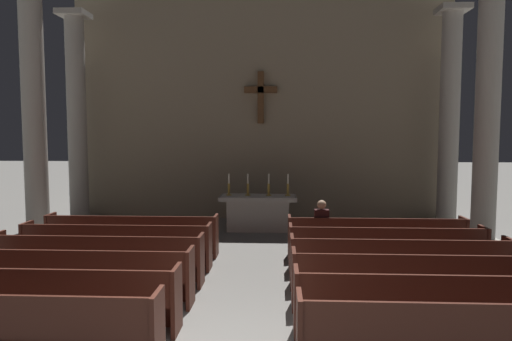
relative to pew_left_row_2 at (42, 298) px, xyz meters
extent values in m
cube|color=#4C2319|center=(0.00, -0.97, -0.05)|extent=(3.78, 0.40, 0.05)
cube|color=#4C2319|center=(1.92, -0.99, 0.00)|extent=(0.06, 0.50, 0.95)
cube|color=#4C2319|center=(0.00, 0.04, -0.05)|extent=(3.78, 0.40, 0.05)
cube|color=#4C2319|center=(0.00, -0.18, 0.22)|extent=(3.78, 0.05, 0.50)
cube|color=#4C2319|center=(0.00, 0.22, -0.28)|extent=(3.78, 0.04, 0.40)
cube|color=#4C2319|center=(1.92, 0.02, 0.00)|extent=(0.06, 0.50, 0.95)
cube|color=#4C2319|center=(0.00, 1.05, -0.05)|extent=(3.78, 0.40, 0.05)
cube|color=#4C2319|center=(0.00, 0.82, 0.22)|extent=(3.78, 0.05, 0.50)
cube|color=#4C2319|center=(0.00, 1.23, -0.28)|extent=(3.78, 0.04, 0.40)
cube|color=#4C2319|center=(1.92, 1.03, 0.00)|extent=(0.06, 0.50, 0.95)
cube|color=#4C2319|center=(0.00, 2.05, -0.05)|extent=(3.78, 0.40, 0.05)
cube|color=#4C2319|center=(0.00, 1.83, 0.22)|extent=(3.78, 0.05, 0.50)
cube|color=#4C2319|center=(0.00, 2.23, -0.28)|extent=(3.78, 0.04, 0.40)
cube|color=#4C2319|center=(1.92, 2.03, 0.00)|extent=(0.06, 0.50, 0.95)
cube|color=#4C2319|center=(0.00, 3.06, -0.05)|extent=(3.78, 0.40, 0.05)
cube|color=#4C2319|center=(0.00, 2.84, 0.22)|extent=(3.78, 0.05, 0.50)
cube|color=#4C2319|center=(0.00, 3.24, -0.28)|extent=(3.78, 0.04, 0.40)
cube|color=#4C2319|center=(1.92, 3.04, 0.00)|extent=(0.06, 0.50, 0.95)
cube|color=#4C2319|center=(-1.92, 3.04, 0.00)|extent=(0.06, 0.50, 0.95)
cube|color=#4C2319|center=(0.00, 4.07, -0.05)|extent=(3.78, 0.40, 0.05)
cube|color=#4C2319|center=(0.00, 3.84, 0.22)|extent=(3.78, 0.05, 0.50)
cube|color=#4C2319|center=(0.00, 4.25, -0.28)|extent=(3.78, 0.04, 0.40)
cube|color=#4C2319|center=(1.92, 4.05, 0.00)|extent=(0.06, 0.50, 0.95)
cube|color=#4C2319|center=(-1.92, 4.05, 0.00)|extent=(0.06, 0.50, 0.95)
cube|color=#4C2319|center=(5.50, -0.97, -0.05)|extent=(3.78, 0.40, 0.05)
cube|color=#4C2319|center=(5.50, -1.19, 0.22)|extent=(3.78, 0.05, 0.50)
cube|color=#4C2319|center=(3.58, -0.99, 0.00)|extent=(0.06, 0.50, 0.95)
cube|color=#4C2319|center=(5.50, 0.04, -0.05)|extent=(3.78, 0.40, 0.05)
cube|color=#4C2319|center=(5.50, -0.18, 0.22)|extent=(3.78, 0.05, 0.50)
cube|color=#4C2319|center=(5.50, 0.22, -0.28)|extent=(3.78, 0.04, 0.40)
cube|color=#4C2319|center=(3.58, 0.02, 0.00)|extent=(0.06, 0.50, 0.95)
cube|color=#4C2319|center=(5.50, 1.05, -0.05)|extent=(3.78, 0.40, 0.05)
cube|color=#4C2319|center=(5.50, 0.82, 0.22)|extent=(3.78, 0.05, 0.50)
cube|color=#4C2319|center=(5.50, 1.23, -0.28)|extent=(3.78, 0.04, 0.40)
cube|color=#4C2319|center=(3.58, 1.03, 0.00)|extent=(0.06, 0.50, 0.95)
cube|color=#4C2319|center=(5.50, 2.05, -0.05)|extent=(3.78, 0.40, 0.05)
cube|color=#4C2319|center=(5.50, 1.83, 0.22)|extent=(3.78, 0.05, 0.50)
cube|color=#4C2319|center=(5.50, 2.23, -0.28)|extent=(3.78, 0.04, 0.40)
cube|color=#4C2319|center=(3.58, 2.03, 0.00)|extent=(0.06, 0.50, 0.95)
cube|color=#4C2319|center=(7.42, 2.03, 0.00)|extent=(0.06, 0.50, 0.95)
cube|color=#4C2319|center=(5.50, 3.06, -0.05)|extent=(3.78, 0.40, 0.05)
cube|color=#4C2319|center=(5.50, 2.84, 0.22)|extent=(3.78, 0.05, 0.50)
cube|color=#4C2319|center=(5.50, 3.24, -0.28)|extent=(3.78, 0.04, 0.40)
cube|color=#4C2319|center=(3.58, 3.04, 0.00)|extent=(0.06, 0.50, 0.95)
cube|color=#4C2319|center=(7.42, 3.04, 0.00)|extent=(0.06, 0.50, 0.95)
cube|color=#4C2319|center=(5.50, 4.07, -0.05)|extent=(3.78, 0.40, 0.05)
cube|color=#4C2319|center=(5.50, 3.84, 0.22)|extent=(3.78, 0.05, 0.50)
cube|color=#4C2319|center=(5.50, 4.25, -0.28)|extent=(3.78, 0.04, 0.40)
cube|color=#4C2319|center=(3.58, 4.05, 0.00)|extent=(0.06, 0.50, 0.95)
cube|color=#4C2319|center=(7.42, 4.05, 0.00)|extent=(0.06, 0.50, 0.95)
cube|color=#ADA89E|center=(-2.84, 5.22, -0.38)|extent=(0.80, 0.80, 0.20)
cylinder|color=#ADA89E|center=(-2.84, 5.22, 2.67)|extent=(0.57, 0.57, 6.30)
cube|color=#ADA89E|center=(8.35, 5.22, -0.38)|extent=(0.80, 0.80, 0.20)
cylinder|color=#ADA89E|center=(8.35, 5.22, 2.67)|extent=(0.57, 0.57, 6.30)
cube|color=#ADA89E|center=(-2.84, 7.69, -0.38)|extent=(0.80, 0.80, 0.20)
cylinder|color=#ADA89E|center=(-2.84, 7.69, 2.67)|extent=(0.57, 0.57, 6.30)
cube|color=#ADA89E|center=(-2.84, 7.69, 5.90)|extent=(0.85, 0.85, 0.16)
cube|color=#ADA89E|center=(8.35, 7.69, -0.38)|extent=(0.80, 0.80, 0.20)
cylinder|color=#ADA89E|center=(8.35, 7.69, 2.67)|extent=(0.57, 0.57, 6.30)
cube|color=#ADA89E|center=(8.35, 7.69, 5.90)|extent=(0.85, 0.85, 0.16)
cube|color=#A8A399|center=(2.75, 6.95, -0.04)|extent=(1.76, 0.72, 0.88)
cube|color=#A8A399|center=(2.75, 6.95, 0.46)|extent=(2.20, 0.90, 0.12)
cube|color=silver|center=(2.75, 6.95, 0.53)|extent=(2.09, 0.86, 0.01)
cylinder|color=#B79338|center=(1.90, 6.95, 0.54)|extent=(0.16, 0.16, 0.02)
cylinder|color=#B79338|center=(1.90, 6.95, 0.70)|extent=(0.07, 0.07, 0.34)
cylinder|color=silver|center=(1.90, 6.95, 1.02)|extent=(0.04, 0.04, 0.28)
cylinder|color=#B79338|center=(2.45, 6.95, 0.54)|extent=(0.16, 0.16, 0.02)
cylinder|color=#B79338|center=(2.45, 6.95, 0.70)|extent=(0.07, 0.07, 0.34)
cylinder|color=silver|center=(2.45, 6.95, 1.02)|extent=(0.04, 0.04, 0.28)
cylinder|color=#B79338|center=(3.05, 6.95, 0.54)|extent=(0.16, 0.16, 0.02)
cylinder|color=#B79338|center=(3.05, 6.95, 0.70)|extent=(0.07, 0.07, 0.34)
cylinder|color=silver|center=(3.05, 6.95, 1.02)|extent=(0.04, 0.04, 0.28)
cylinder|color=#B79338|center=(3.60, 6.95, 0.54)|extent=(0.16, 0.16, 0.02)
cylinder|color=#B79338|center=(3.60, 6.95, 0.70)|extent=(0.07, 0.07, 0.34)
cylinder|color=silver|center=(3.60, 6.95, 1.02)|extent=(0.04, 0.04, 0.28)
cube|color=gray|center=(2.75, 8.93, 3.10)|extent=(12.10, 0.25, 7.16)
cube|color=brown|center=(2.75, 8.71, 3.46)|extent=(0.20, 0.20, 1.65)
cube|color=brown|center=(2.75, 8.71, 3.71)|extent=(1.05, 0.20, 0.20)
cube|color=#26262B|center=(4.30, 4.25, -0.25)|extent=(0.24, 0.14, 0.45)
cube|color=#26262B|center=(4.30, 4.12, 0.03)|extent=(0.28, 0.36, 0.12)
cube|color=#381919|center=(4.30, 3.99, 0.36)|extent=(0.32, 0.20, 0.54)
sphere|color=tan|center=(4.30, 3.99, 0.74)|extent=(0.20, 0.20, 0.20)
camera|label=1|loc=(3.34, -6.18, 2.32)|focal=32.31mm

